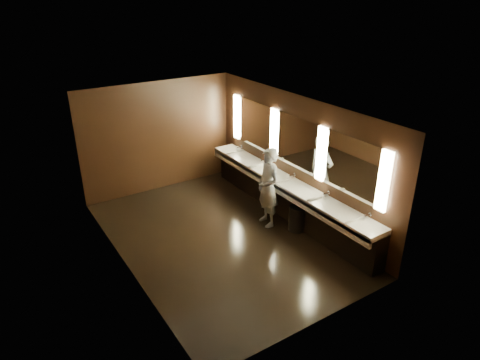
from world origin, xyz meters
The scene contains 10 objects.
floor centered at (0.00, 0.00, 0.00)m, with size 6.00×6.00×0.00m, color black.
ceiling centered at (0.00, 0.00, 2.80)m, with size 4.00×6.00×0.02m, color #2D2D2B.
wall_back centered at (0.00, 3.00, 1.40)m, with size 4.00×0.02×2.80m, color black.
wall_front centered at (0.00, -3.00, 1.40)m, with size 4.00×0.02×2.80m, color black.
wall_left centered at (-2.00, 0.00, 1.40)m, with size 0.02×6.00×2.80m, color black.
wall_right centered at (2.00, 0.00, 1.40)m, with size 0.02×6.00×2.80m, color black.
sink_counter centered at (1.79, 0.00, 0.50)m, with size 0.55×5.40×1.01m.
mirror_band centered at (1.98, 0.00, 1.75)m, with size 0.06×5.03×1.15m.
person centered at (1.20, -0.06, 0.89)m, with size 0.65×0.43×1.79m, color #89A1CD.
trash_bin centered at (1.58, -0.63, 0.28)m, with size 0.36×0.36×0.56m, color black.
Camera 1 is at (-3.87, -6.74, 4.90)m, focal length 32.00 mm.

